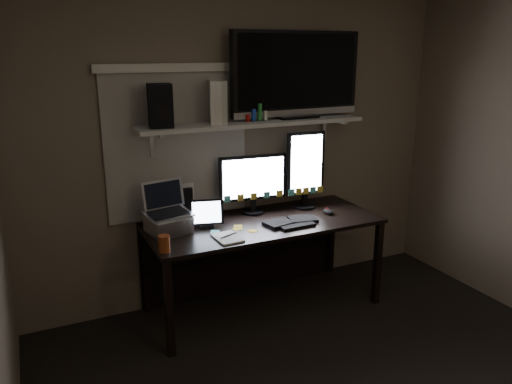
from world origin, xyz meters
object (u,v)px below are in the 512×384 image
monitor_landscape (253,184)px  tablet (206,214)px  mouse (329,212)px  speaker (160,106)px  cup (164,244)px  monitor_portrait (305,170)px  game_console (215,102)px  desk (257,237)px  tv (296,75)px  keyboard (291,221)px  laptop (168,209)px

monitor_landscape → tablet: monitor_landscape is taller
mouse → speaker: 1.56m
mouse → tablet: 1.01m
tablet → cup: tablet is taller
monitor_landscape → monitor_portrait: bearing=-1.3°
monitor_portrait → game_console: bearing=-178.8°
tablet → desk: bearing=23.4°
desk → tv: 1.32m
monitor_landscape → speaker: 0.98m
keyboard → speaker: (-0.88, 0.31, 0.89)m
cup → tv: size_ratio=0.10×
tablet → game_console: (0.15, 0.16, 0.80)m
monitor_landscape → keyboard: 0.44m
laptop → keyboard: bearing=-23.1°
desk → cup: bearing=-155.7°
monitor_portrait → game_console: game_console is taller
monitor_landscape → monitor_portrait: (0.45, -0.05, 0.08)m
game_console → speaker: game_console is taller
monitor_portrait → mouse: (0.09, -0.23, -0.31)m
tv → monitor_landscape: bearing=178.1°
keyboard → speaker: speaker is taller
keyboard → monitor_portrait: bearing=43.0°
game_console → monitor_portrait: bearing=14.3°
desk → speaker: speaker is taller
cup → game_console: size_ratio=0.36×
keyboard → tv: (0.22, 0.34, 1.07)m
monitor_landscape → game_console: size_ratio=1.80×
monitor_landscape → cup: bearing=-145.7°
mouse → tv: tv is taller
keyboard → tv: tv is taller
monitor_landscape → tv: tv is taller
cup → speaker: bearing=72.9°
desk → monitor_portrait: monitor_portrait is taller
tablet → cup: 0.52m
laptop → desk: bearing=-6.7°
monitor_landscape → desk: bearing=-93.0°
monitor_portrait → tv: tv is taller
monitor_landscape → laptop: 0.76m
monitor_landscape → game_console: bearing=-173.9°
mouse → game_console: bearing=161.0°
desk → mouse: 0.62m
mouse → cup: 1.42m
monitor_portrait → keyboard: size_ratio=1.53×
keyboard → tv: bearing=55.7°
tablet → game_console: bearing=61.0°
desk → tablet: 0.53m
mouse → monitor_portrait: bearing=109.8°
tv → mouse: bearing=-62.1°
speaker → game_console: bearing=13.4°
game_console → tablet: bearing=-116.0°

